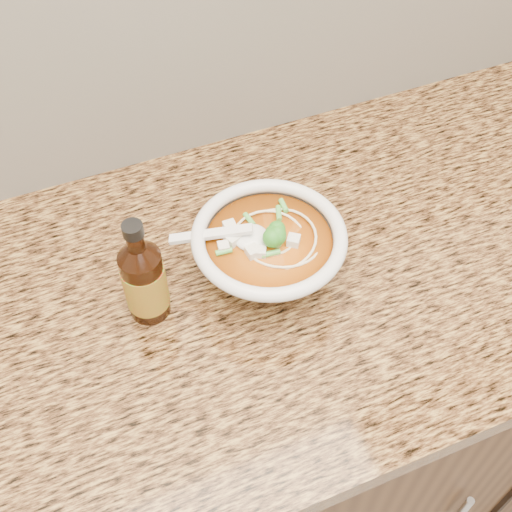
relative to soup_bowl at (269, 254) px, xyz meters
name	(u,v)px	position (x,y,z in m)	size (l,w,h in m)	color
cabinet	(231,420)	(-0.07, 0.01, -0.52)	(4.00, 0.65, 0.86)	black
counter_slab	(222,294)	(-0.07, 0.01, -0.07)	(4.00, 0.68, 0.04)	#A77E3D
soup_bowl	(269,254)	(0.00, 0.00, 0.00)	(0.24, 0.22, 0.12)	white
hot_sauce_bottle	(144,281)	(-0.18, 0.01, 0.02)	(0.06, 0.06, 0.18)	black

